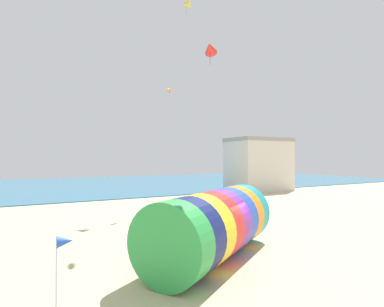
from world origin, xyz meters
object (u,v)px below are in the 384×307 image
at_px(kite_red_delta, 210,48).
at_px(cooler_box, 246,237).
at_px(kite_yellow_delta, 186,4).
at_px(bystander_near_water, 212,207).
at_px(beach_flag, 64,244).
at_px(giant_inflatable_tube, 213,225).
at_px(kite_handler, 246,219).
at_px(kite_orange_parafoil, 169,90).

xyz_separation_m(kite_red_delta, cooler_box, (-1.90, -6.77, -13.09)).
relative_size(kite_yellow_delta, bystander_near_water, 0.82).
bearing_deg(bystander_near_water, beach_flag, -138.48).
relative_size(giant_inflatable_tube, kite_red_delta, 4.25).
bearing_deg(bystander_near_water, kite_yellow_delta, 78.92).
xyz_separation_m(kite_handler, kite_red_delta, (1.09, 5.75, 12.38)).
height_order(kite_handler, cooler_box, kite_handler).
distance_m(kite_orange_parafoil, cooler_box, 15.05).
distance_m(kite_yellow_delta, beach_flag, 27.70).
bearing_deg(giant_inflatable_tube, beach_flag, -162.05).
height_order(kite_yellow_delta, cooler_box, kite_yellow_delta).
distance_m(kite_yellow_delta, kite_orange_parafoil, 9.99).
bearing_deg(kite_handler, giant_inflatable_tube, -145.56).
height_order(kite_handler, bystander_near_water, kite_handler).
bearing_deg(cooler_box, kite_yellow_delta, 77.00).
relative_size(giant_inflatable_tube, beach_flag, 3.66).
relative_size(kite_orange_parafoil, beach_flag, 0.35).
distance_m(bystander_near_water, cooler_box, 6.45).
bearing_deg(kite_orange_parafoil, cooler_box, -91.13).
height_order(kite_red_delta, cooler_box, kite_red_delta).
height_order(giant_inflatable_tube, kite_handler, giant_inflatable_tube).
bearing_deg(kite_yellow_delta, giant_inflatable_tube, -112.87).
relative_size(kite_red_delta, kite_yellow_delta, 1.49).
bearing_deg(kite_yellow_delta, beach_flag, -126.87).
relative_size(kite_yellow_delta, beach_flag, 0.58).
bearing_deg(kite_yellow_delta, kite_orange_parafoil, -141.90).
xyz_separation_m(kite_handler, kite_orange_parafoil, (-0.60, 9.86, 9.68)).
bearing_deg(cooler_box, beach_flag, -158.32).
xyz_separation_m(kite_yellow_delta, cooler_box, (-3.02, -13.08, -19.73)).
xyz_separation_m(giant_inflatable_tube, kite_handler, (4.06, 2.78, -0.63)).
height_order(kite_orange_parafoil, bystander_near_water, kite_orange_parafoil).
bearing_deg(kite_red_delta, giant_inflatable_tube, -121.07).
relative_size(kite_handler, kite_yellow_delta, 1.31).
distance_m(kite_handler, cooler_box, 1.49).
relative_size(kite_red_delta, cooler_box, 3.82).
distance_m(kite_red_delta, kite_yellow_delta, 9.22).
relative_size(kite_red_delta, kite_orange_parafoil, 2.46).
bearing_deg(kite_orange_parafoil, beach_flag, -123.88).
relative_size(kite_red_delta, bystander_near_water, 1.23).
height_order(bystander_near_water, cooler_box, bystander_near_water).
xyz_separation_m(giant_inflatable_tube, bystander_near_water, (4.91, 7.96, -0.70)).
bearing_deg(kite_orange_parafoil, kite_red_delta, -67.70).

